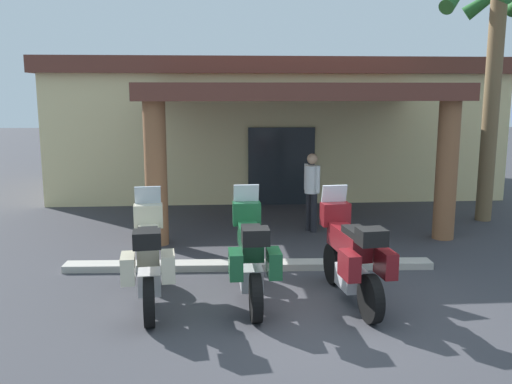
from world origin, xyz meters
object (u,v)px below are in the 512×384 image
at_px(motorcycle_green, 251,255).
at_px(pedestrian, 312,187).
at_px(motorcycle_maroon, 352,256).
at_px(palm_tree_near_portico, 497,35).
at_px(motorcycle_cream, 149,259).
at_px(motel_building, 271,124).

distance_m(motorcycle_green, pedestrian, 4.36).
height_order(motorcycle_green, motorcycle_maroon, same).
height_order(motorcycle_green, palm_tree_near_portico, palm_tree_near_portico).
xyz_separation_m(motorcycle_cream, palm_tree_near_portico, (7.19, 5.22, 3.61)).
bearing_deg(motorcycle_green, motorcycle_maroon, -97.05).
height_order(motel_building, palm_tree_near_portico, palm_tree_near_portico).
height_order(motel_building, motorcycle_green, motel_building).
bearing_deg(motorcycle_cream, motorcycle_maroon, -97.69).
height_order(motel_building, motorcycle_cream, motel_building).
distance_m(motorcycle_maroon, palm_tree_near_portico, 7.62).
bearing_deg(palm_tree_near_portico, motorcycle_cream, -144.05).
bearing_deg(motorcycle_green, palm_tree_near_portico, -52.12).
bearing_deg(pedestrian, motorcycle_maroon, -117.43).
relative_size(motorcycle_maroon, pedestrian, 1.28).
xyz_separation_m(motorcycle_cream, pedestrian, (2.89, 4.23, 0.30)).
height_order(motel_building, motorcycle_maroon, motel_building).
bearing_deg(motel_building, pedestrian, -87.01).
xyz_separation_m(pedestrian, palm_tree_near_portico, (4.30, 0.98, 3.31)).
bearing_deg(motorcycle_green, motel_building, -8.65).
bearing_deg(motorcycle_green, pedestrian, -22.86).
relative_size(motorcycle_cream, pedestrian, 1.28).
bearing_deg(pedestrian, motorcycle_cream, -152.36).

